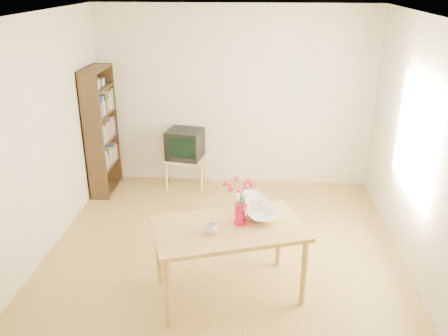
# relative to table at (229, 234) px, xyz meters

# --- Properties ---
(room) EXTENTS (4.50, 4.50, 4.50)m
(room) POSITION_rel_table_xyz_m (-0.08, 0.55, 0.63)
(room) COLOR olive
(room) RESTS_ON ground
(table) EXTENTS (1.59, 1.20, 0.75)m
(table) POSITION_rel_table_xyz_m (0.00, 0.00, 0.00)
(table) COLOR #AD813B
(table) RESTS_ON ground
(tv_stand) EXTENTS (0.60, 0.45, 0.46)m
(tv_stand) POSITION_rel_table_xyz_m (-0.81, 2.51, -0.28)
(tv_stand) COLOR tan
(tv_stand) RESTS_ON ground
(bookshelf) EXTENTS (0.28, 0.70, 1.80)m
(bookshelf) POSITION_rel_table_xyz_m (-1.96, 2.29, 0.17)
(bookshelf) COLOR black
(bookshelf) RESTS_ON ground
(pitcher) EXTENTS (0.13, 0.21, 0.20)m
(pitcher) POSITION_rel_table_xyz_m (0.11, 0.08, 0.17)
(pitcher) COLOR red
(pitcher) RESTS_ON table
(flowers) EXTENTS (0.23, 0.23, 0.33)m
(flowers) POSITION_rel_table_xyz_m (0.11, 0.08, 0.44)
(flowers) COLOR #F83A64
(flowers) RESTS_ON pitcher
(mug) EXTENTS (0.18, 0.18, 0.10)m
(mug) POSITION_rel_table_xyz_m (-0.16, -0.14, 0.13)
(mug) COLOR white
(mug) RESTS_ON table
(bowl) EXTENTS (0.58, 0.58, 0.43)m
(bowl) POSITION_rel_table_xyz_m (0.25, 0.34, 0.30)
(bowl) COLOR white
(bowl) RESTS_ON table
(teacup_a) EXTENTS (0.09, 0.09, 0.06)m
(teacup_a) POSITION_rel_table_xyz_m (0.21, 0.34, 0.25)
(teacup_a) COLOR white
(teacup_a) RESTS_ON bowl
(teacup_b) EXTENTS (0.10, 0.10, 0.07)m
(teacup_b) POSITION_rel_table_xyz_m (0.30, 0.36, 0.25)
(teacup_b) COLOR white
(teacup_b) RESTS_ON bowl
(television) EXTENTS (0.55, 0.52, 0.42)m
(television) POSITION_rel_table_xyz_m (-0.81, 2.53, 0.01)
(television) COLOR black
(television) RESTS_ON tv_stand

